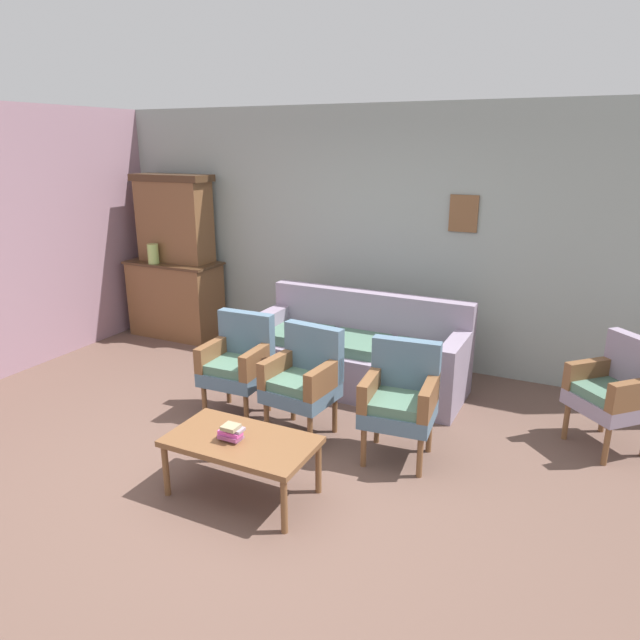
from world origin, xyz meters
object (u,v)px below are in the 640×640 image
(armchair_near_cabinet, at_px, (304,377))
(side_cabinet, at_px, (176,299))
(vase_on_cabinet, at_px, (153,254))
(wingback_chair_by_fireplace, at_px, (616,389))
(armchair_by_doorway, at_px, (400,396))
(coffee_table, at_px, (241,445))
(book_stack_on_table, at_px, (231,433))
(armchair_near_couch_end, at_px, (238,361))
(floral_couch, at_px, (358,355))

(armchair_near_cabinet, bearing_deg, side_cabinet, 148.71)
(vase_on_cabinet, distance_m, wingback_chair_by_fireplace, 5.09)
(armchair_by_doorway, bearing_deg, wingback_chair_by_fireplace, 30.66)
(armchair_near_cabinet, distance_m, coffee_table, 0.97)
(wingback_chair_by_fireplace, distance_m, book_stack_on_table, 2.96)
(coffee_table, bearing_deg, armchair_near_couch_end, 124.30)
(armchair_near_cabinet, distance_m, armchair_by_doorway, 0.82)
(vase_on_cabinet, distance_m, armchair_near_couch_end, 2.52)
(armchair_near_couch_end, height_order, armchair_by_doorway, same)
(book_stack_on_table, bearing_deg, wingback_chair_by_fireplace, 38.80)
(vase_on_cabinet, xyz_separation_m, armchair_by_doorway, (3.57, -1.42, -0.55))
(armchair_near_couch_end, height_order, wingback_chair_by_fireplace, same)
(floral_couch, xyz_separation_m, armchair_near_cabinet, (-0.03, -1.09, 0.17))
(vase_on_cabinet, height_order, wingback_chair_by_fireplace, vase_on_cabinet)
(side_cabinet, bearing_deg, floral_couch, -10.54)
(armchair_near_cabinet, relative_size, book_stack_on_table, 5.46)
(vase_on_cabinet, distance_m, armchair_by_doorway, 3.89)
(vase_on_cabinet, height_order, book_stack_on_table, vase_on_cabinet)
(armchair_near_couch_end, height_order, book_stack_on_table, armchair_near_couch_end)
(wingback_chair_by_fireplace, xyz_separation_m, book_stack_on_table, (-2.30, -1.85, -0.02))
(armchair_by_doorway, height_order, wingback_chair_by_fireplace, same)
(vase_on_cabinet, relative_size, armchair_by_doorway, 0.26)
(armchair_by_doorway, relative_size, wingback_chair_by_fireplace, 1.00)
(armchair_near_cabinet, bearing_deg, book_stack_on_table, -91.42)
(vase_on_cabinet, xyz_separation_m, armchair_near_cabinet, (2.75, -1.41, -0.55))
(vase_on_cabinet, bearing_deg, book_stack_on_table, -41.46)
(vase_on_cabinet, relative_size, book_stack_on_table, 1.41)
(armchair_near_couch_end, xyz_separation_m, armchair_by_doorway, (1.51, -0.09, 0.00))
(book_stack_on_table, bearing_deg, vase_on_cabinet, 138.54)
(side_cabinet, height_order, coffee_table, side_cabinet)
(vase_on_cabinet, bearing_deg, coffee_table, -40.49)
(vase_on_cabinet, height_order, armchair_by_doorway, vase_on_cabinet)
(armchair_by_doorway, height_order, coffee_table, armchair_by_doorway)
(floral_couch, height_order, armchair_near_cabinet, same)
(armchair_by_doorway, distance_m, wingback_chair_by_fireplace, 1.69)
(vase_on_cabinet, bearing_deg, armchair_by_doorway, -21.70)
(wingback_chair_by_fireplace, bearing_deg, armchair_near_couch_end, -165.32)
(armchair_near_cabinet, bearing_deg, floral_couch, 88.22)
(side_cabinet, xyz_separation_m, book_stack_on_table, (2.58, -2.58, 0.01))
(side_cabinet, distance_m, book_stack_on_table, 3.65)
(vase_on_cabinet, height_order, floral_couch, vase_on_cabinet)
(armchair_near_couch_end, xyz_separation_m, coffee_table, (0.70, -1.03, -0.12))
(floral_couch, xyz_separation_m, armchair_near_couch_end, (-0.72, -1.02, 0.17))
(side_cabinet, xyz_separation_m, vase_on_cabinet, (-0.15, -0.17, 0.58))
(armchair_near_cabinet, xyz_separation_m, book_stack_on_table, (-0.02, -1.00, -0.02))
(armchair_by_doorway, xyz_separation_m, book_stack_on_table, (-0.85, -0.99, -0.02))
(armchair_near_couch_end, relative_size, coffee_table, 0.90)
(armchair_near_cabinet, xyz_separation_m, wingback_chair_by_fireplace, (2.28, 0.85, 0.00))
(floral_couch, relative_size, wingback_chair_by_fireplace, 2.33)
(floral_couch, distance_m, wingback_chair_by_fireplace, 2.26)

